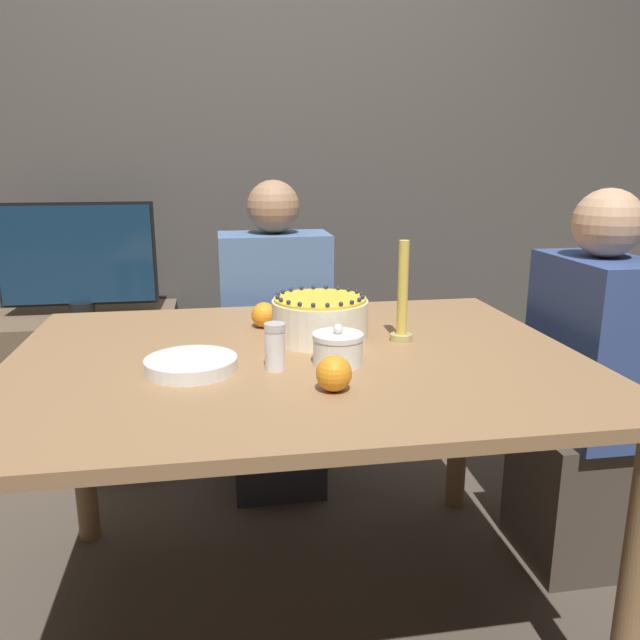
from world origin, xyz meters
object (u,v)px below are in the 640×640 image
sugar_shaker (275,346)px  candle (402,301)px  tv_monitor (77,257)px  person_man_blue_shirt (276,361)px  sugar_bowl (338,349)px  person_woman_floral (587,409)px  cake (320,319)px

sugar_shaker → candle: bearing=27.6°
candle → tv_monitor: bearing=135.2°
sugar_shaker → person_man_blue_shirt: (0.08, 0.87, -0.32)m
sugar_shaker → candle: candle is taller
candle → tv_monitor: 1.47m
sugar_bowl → sugar_shaker: 0.15m
tv_monitor → candle: bearing=-44.8°
person_man_blue_shirt → person_woman_floral: person_man_blue_shirt is taller
cake → person_man_blue_shirt: (-0.07, 0.63, -0.32)m
cake → sugar_shaker: (-0.15, -0.24, -0.00)m
person_man_blue_shirt → person_woman_floral: (0.90, -0.62, -0.00)m
sugar_bowl → candle: size_ratio=0.45×
candle → tv_monitor: tv_monitor is taller
cake → sugar_bowl: size_ratio=2.14×
sugar_shaker → candle: 0.41m
person_woman_floral → tv_monitor: 1.97m
candle → person_woman_floral: 0.73m
sugar_shaker → candle: (0.36, 0.19, 0.05)m
sugar_bowl → tv_monitor: (-0.83, 1.21, 0.06)m
sugar_shaker → cake: bearing=58.4°
tv_monitor → person_woman_floral: bearing=-30.7°
sugar_shaker → tv_monitor: bearing=119.0°
sugar_bowl → person_woman_floral: (0.83, 0.23, -0.30)m
sugar_bowl → tv_monitor: bearing=124.5°
cake → sugar_shaker: bearing=-121.6°
cake → tv_monitor: 1.29m
candle → person_woman_floral: (0.62, 0.05, -0.38)m
cake → person_woman_floral: person_woman_floral is taller
cake → candle: candle is taller
person_woman_floral → candle: bearing=94.9°
sugar_bowl → cake: bearing=91.8°
sugar_bowl → sugar_shaker: (-0.15, -0.02, 0.02)m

